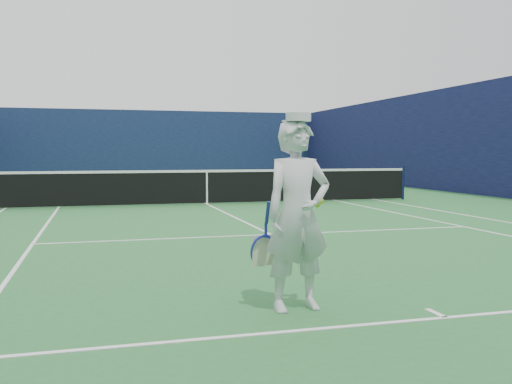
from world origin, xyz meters
TOP-DOWN VIEW (x-y plane):
  - ground at (0.00, 0.00)m, footprint 80.00×80.00m
  - court_markings at (0.00, 0.00)m, footprint 11.03×23.83m
  - windscreen_fence at (0.00, 0.00)m, footprint 20.12×36.12m
  - tennis_net at (0.00, 0.00)m, footprint 12.88×0.09m
  - tennis_player at (-1.21, -11.25)m, footprint 0.81×0.51m

SIDE VIEW (x-z plane):
  - ground at x=0.00m, z-range 0.00..0.00m
  - court_markings at x=0.00m, z-range 0.00..0.01m
  - tennis_net at x=0.00m, z-range 0.02..1.09m
  - tennis_player at x=-1.21m, z-range -0.02..1.87m
  - windscreen_fence at x=0.00m, z-range 0.00..4.00m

